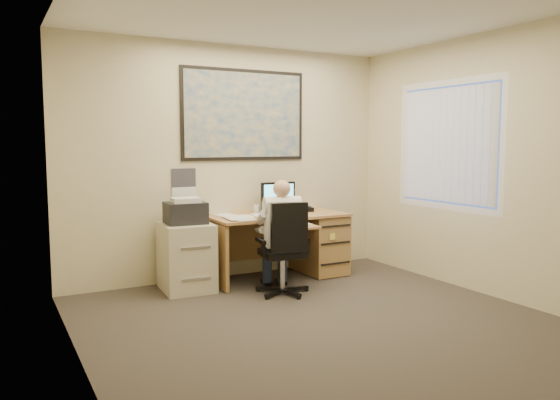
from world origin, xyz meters
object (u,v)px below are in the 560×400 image
office_chair (285,267)px  desk (301,238)px  filing_cabinet (186,250)px  person (281,237)px

office_chair → desk: bearing=57.9°
filing_cabinet → office_chair: filing_cabinet is taller
desk → office_chair: bearing=-131.3°
person → desk: bearing=59.2°
filing_cabinet → office_chair: (0.84, -0.67, -0.14)m
filing_cabinet → office_chair: size_ratio=1.02×
desk → person: bearing=-135.1°
filing_cabinet → person: (0.84, -0.59, 0.17)m
filing_cabinet → desk: bearing=4.1°
desk → person: size_ratio=1.34×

